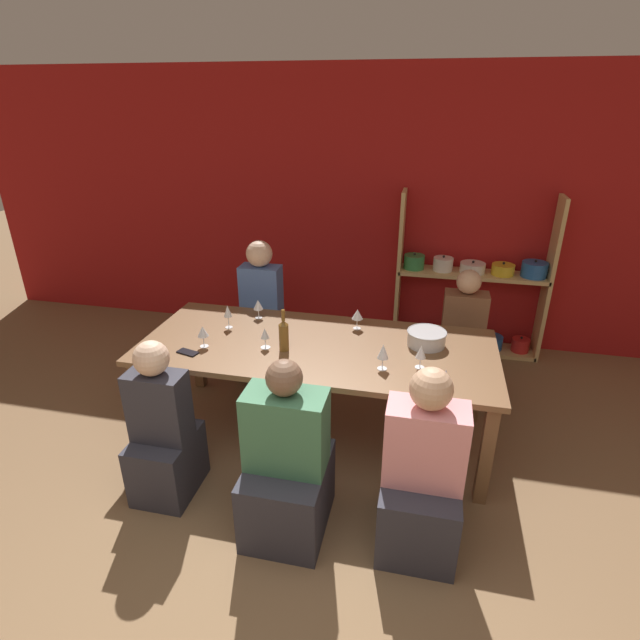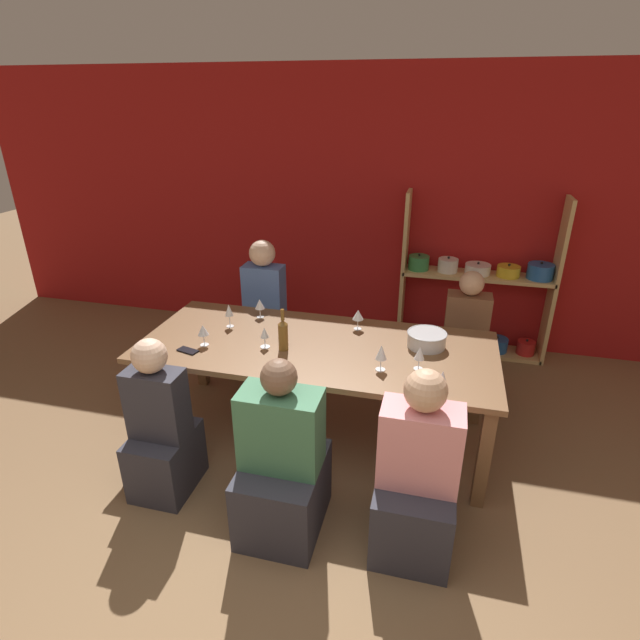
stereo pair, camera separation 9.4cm
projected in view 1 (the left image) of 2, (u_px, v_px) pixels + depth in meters
The scene contains 19 objects.
wall_back_red at pixel (371, 210), 5.03m from camera, with size 8.80×0.06×2.70m.
shelf_unit at pixel (469, 299), 4.97m from camera, with size 1.44×0.30×1.59m.
dining_table at pixel (317, 354), 3.61m from camera, with size 2.53×1.08×0.77m.
mixing_bowl at pixel (426, 338), 3.55m from camera, with size 0.28×0.28×0.11m.
wine_bottle_green at pixel (284, 335), 3.45m from camera, with size 0.07×0.07×0.31m.
wine_glass_white_a at pixel (445, 378), 2.92m from camera, with size 0.07×0.07×0.18m.
wine_glass_red_a at pixel (421, 352), 3.23m from camera, with size 0.07×0.07×0.16m.
wine_glass_empty_a at pixel (228, 312), 3.79m from camera, with size 0.06×0.06×0.19m.
wine_glass_empty_b at pixel (383, 352), 3.21m from camera, with size 0.07×0.07×0.18m.
wine_glass_white_b at pixel (203, 332), 3.50m from camera, with size 0.08×0.08×0.16m.
wine_glass_empty_c at pixel (265, 334), 3.49m from camera, with size 0.07×0.07×0.15m.
wine_glass_white_c at pixel (258, 305), 3.96m from camera, with size 0.08×0.08×0.16m.
wine_glass_white_d at pixel (357, 315), 3.78m from camera, with size 0.08×0.08×0.16m.
cell_phone at pixel (188, 352), 3.46m from camera, with size 0.16×0.11×0.01m.
person_near_a at pixel (421, 483), 2.80m from camera, with size 0.43×0.54×1.15m.
person_far_a at pixel (460, 350), 4.25m from camera, with size 0.35×0.44×1.14m.
person_near_b at pixel (164, 438), 3.18m from camera, with size 0.36×0.45×1.10m.
person_far_b at pixel (263, 325), 4.55m from camera, with size 0.35×0.44×1.28m.
person_near_c at pixel (287, 471), 2.90m from camera, with size 0.46×0.57×1.14m.
Camera 1 is at (0.60, -1.20, 2.40)m, focal length 28.00 mm.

